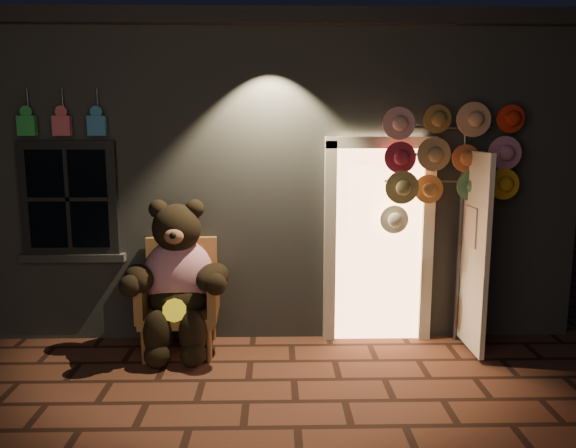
{
  "coord_description": "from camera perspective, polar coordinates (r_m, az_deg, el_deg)",
  "views": [
    {
      "loc": [
        0.26,
        -4.41,
        2.26
      ],
      "look_at": [
        0.37,
        1.0,
        1.35
      ],
      "focal_mm": 35.0,
      "sensor_mm": 36.0,
      "label": 1
    }
  ],
  "objects": [
    {
      "name": "ground",
      "position": [
        4.96,
        -4.28,
        -17.58
      ],
      "size": [
        60.0,
        60.0,
        0.0
      ],
      "primitive_type": "plane",
      "color": "#542D20",
      "rests_on": "ground"
    },
    {
      "name": "shop_building",
      "position": [
        8.42,
        -3.0,
        5.97
      ],
      "size": [
        7.3,
        5.95,
        3.51
      ],
      "color": "slate",
      "rests_on": "ground"
    },
    {
      "name": "wicker_armchair",
      "position": [
        5.96,
        -10.88,
        -7.13
      ],
      "size": [
        0.81,
        0.74,
        1.14
      ],
      "rotation": [
        0.0,
        0.0,
        0.04
      ],
      "color": "#905B37",
      "rests_on": "ground"
    },
    {
      "name": "teddy_bear",
      "position": [
        5.76,
        -11.15,
        -5.48
      ],
      "size": [
        1.15,
        0.9,
        1.57
      ],
      "rotation": [
        0.0,
        0.0,
        0.04
      ],
      "color": "#AA1237",
      "rests_on": "ground"
    },
    {
      "name": "hat_rack",
      "position": [
        5.96,
        15.96,
        6.1
      ],
      "size": [
        1.41,
        0.22,
        2.49
      ],
      "color": "#59595E",
      "rests_on": "ground"
    }
  ]
}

